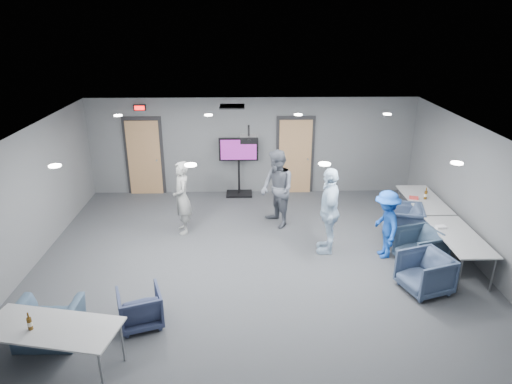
{
  "coord_description": "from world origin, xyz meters",
  "views": [
    {
      "loc": [
        -0.18,
        -8.27,
        4.77
      ],
      "look_at": [
        0.03,
        0.88,
        1.2
      ],
      "focal_mm": 32.0,
      "sensor_mm": 36.0,
      "label": 1
    }
  ],
  "objects_px": {
    "person_c": "(329,210)",
    "chair_front_b": "(47,324)",
    "person_d": "(386,224)",
    "table_front_left": "(51,329)",
    "chair_right_b": "(421,247)",
    "bottle_right": "(426,195)",
    "chair_right_a": "(402,222)",
    "chair_right_c": "(425,273)",
    "bottle_front": "(30,323)",
    "table_right_b": "(459,237)",
    "projector": "(249,139)",
    "person_a": "(182,198)",
    "chair_front_a": "(140,308)",
    "tv_stand": "(239,163)",
    "person_b": "(277,189)",
    "table_right_a": "(424,201)"
  },
  "relations": [
    {
      "from": "person_c",
      "to": "chair_front_b",
      "type": "distance_m",
      "value": 5.63
    },
    {
      "from": "person_d",
      "to": "table_front_left",
      "type": "bearing_deg",
      "value": -62.64
    },
    {
      "from": "chair_right_b",
      "to": "bottle_right",
      "type": "height_order",
      "value": "bottle_right"
    },
    {
      "from": "person_c",
      "to": "chair_right_a",
      "type": "distance_m",
      "value": 1.95
    },
    {
      "from": "chair_right_c",
      "to": "bottle_right",
      "type": "height_order",
      "value": "bottle_right"
    },
    {
      "from": "table_front_left",
      "to": "bottle_front",
      "type": "height_order",
      "value": "bottle_front"
    },
    {
      "from": "table_right_b",
      "to": "projector",
      "type": "distance_m",
      "value": 4.6
    },
    {
      "from": "chair_right_b",
      "to": "projector",
      "type": "bearing_deg",
      "value": -121.75
    },
    {
      "from": "person_a",
      "to": "table_right_b",
      "type": "bearing_deg",
      "value": 57.43
    },
    {
      "from": "person_d",
      "to": "chair_right_a",
      "type": "height_order",
      "value": "person_d"
    },
    {
      "from": "person_a",
      "to": "chair_front_a",
      "type": "bearing_deg",
      "value": -19.55
    },
    {
      "from": "tv_stand",
      "to": "bottle_front",
      "type": "bearing_deg",
      "value": -112.27
    },
    {
      "from": "bottle_front",
      "to": "chair_right_a",
      "type": "bearing_deg",
      "value": 31.91
    },
    {
      "from": "person_b",
      "to": "chair_right_c",
      "type": "bearing_deg",
      "value": 16.32
    },
    {
      "from": "chair_right_c",
      "to": "chair_front_b",
      "type": "bearing_deg",
      "value": -96.92
    },
    {
      "from": "tv_stand",
      "to": "person_b",
      "type": "bearing_deg",
      "value": -65.12
    },
    {
      "from": "chair_right_b",
      "to": "bottle_front",
      "type": "bearing_deg",
      "value": -82.64
    },
    {
      "from": "tv_stand",
      "to": "projector",
      "type": "relative_size",
      "value": 4.59
    },
    {
      "from": "person_d",
      "to": "table_right_b",
      "type": "relative_size",
      "value": 0.8
    },
    {
      "from": "chair_front_a",
      "to": "bottle_right",
      "type": "xyz_separation_m",
      "value": [
        5.95,
        3.54,
        0.52
      ]
    },
    {
      "from": "chair_right_b",
      "to": "bottle_right",
      "type": "distance_m",
      "value": 1.89
    },
    {
      "from": "bottle_front",
      "to": "table_right_a",
      "type": "bearing_deg",
      "value": 32.68
    },
    {
      "from": "chair_front_b",
      "to": "table_right_a",
      "type": "relative_size",
      "value": 0.53
    },
    {
      "from": "person_b",
      "to": "chair_right_c",
      "type": "height_order",
      "value": "person_b"
    },
    {
      "from": "person_d",
      "to": "chair_right_b",
      "type": "relative_size",
      "value": 1.79
    },
    {
      "from": "table_right_a",
      "to": "projector",
      "type": "height_order",
      "value": "projector"
    },
    {
      "from": "chair_right_c",
      "to": "tv_stand",
      "type": "distance_m",
      "value": 6.0
    },
    {
      "from": "table_right_a",
      "to": "table_right_b",
      "type": "distance_m",
      "value": 1.9
    },
    {
      "from": "bottle_front",
      "to": "chair_right_c",
      "type": "bearing_deg",
      "value": 17.06
    },
    {
      "from": "table_right_a",
      "to": "chair_front_a",
      "type": "bearing_deg",
      "value": 120.88
    },
    {
      "from": "chair_right_b",
      "to": "table_front_left",
      "type": "bearing_deg",
      "value": -82.17
    },
    {
      "from": "person_b",
      "to": "bottle_right",
      "type": "xyz_separation_m",
      "value": [
        3.47,
        -0.21,
        -0.09
      ]
    },
    {
      "from": "person_a",
      "to": "chair_right_a",
      "type": "bearing_deg",
      "value": 70.06
    },
    {
      "from": "person_b",
      "to": "person_a",
      "type": "bearing_deg",
      "value": -106.84
    },
    {
      "from": "person_a",
      "to": "projector",
      "type": "bearing_deg",
      "value": 51.69
    },
    {
      "from": "chair_right_b",
      "to": "bottle_front",
      "type": "distance_m",
      "value": 7.13
    },
    {
      "from": "person_b",
      "to": "bottle_right",
      "type": "bearing_deg",
      "value": 61.59
    },
    {
      "from": "person_b",
      "to": "chair_front_a",
      "type": "distance_m",
      "value": 4.54
    },
    {
      "from": "tv_stand",
      "to": "chair_right_c",
      "type": "bearing_deg",
      "value": -54.74
    },
    {
      "from": "projector",
      "to": "table_right_b",
      "type": "bearing_deg",
      "value": -15.25
    },
    {
      "from": "person_c",
      "to": "chair_front_a",
      "type": "bearing_deg",
      "value": -46.52
    },
    {
      "from": "chair_right_b",
      "to": "bottle_front",
      "type": "relative_size",
      "value": 3.05
    },
    {
      "from": "chair_front_a",
      "to": "table_right_b",
      "type": "relative_size",
      "value": 0.38
    },
    {
      "from": "chair_right_c",
      "to": "person_c",
      "type": "bearing_deg",
      "value": -154.37
    },
    {
      "from": "chair_front_b",
      "to": "projector",
      "type": "height_order",
      "value": "projector"
    },
    {
      "from": "chair_right_a",
      "to": "projector",
      "type": "xyz_separation_m",
      "value": [
        -3.46,
        -0.23,
        2.01
      ]
    },
    {
      "from": "chair_front_a",
      "to": "tv_stand",
      "type": "distance_m",
      "value": 5.98
    },
    {
      "from": "chair_front_a",
      "to": "person_d",
      "type": "bearing_deg",
      "value": -174.03
    },
    {
      "from": "chair_right_a",
      "to": "tv_stand",
      "type": "distance_m",
      "value": 4.66
    },
    {
      "from": "person_c",
      "to": "chair_right_c",
      "type": "distance_m",
      "value": 2.26
    }
  ]
}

